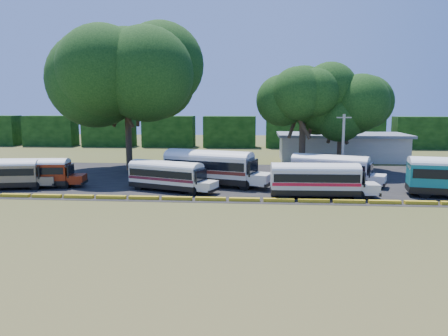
# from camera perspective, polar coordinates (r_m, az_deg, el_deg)

# --- Properties ---
(ground) EXTENTS (160.00, 160.00, 0.00)m
(ground) POSITION_cam_1_polar(r_m,az_deg,el_deg) (37.89, -4.21, -4.56)
(ground) COLOR #3A4C19
(ground) RESTS_ON ground
(asphalt_strip) EXTENTS (64.00, 24.00, 0.02)m
(asphalt_strip) POSITION_cam_1_polar(r_m,az_deg,el_deg) (49.44, -0.93, -1.44)
(asphalt_strip) COLOR black
(asphalt_strip) RESTS_ON ground
(curb) EXTENTS (53.70, 0.45, 0.30)m
(curb) POSITION_cam_1_polar(r_m,az_deg,el_deg) (38.82, -3.98, -4.01)
(curb) COLOR yellow
(curb) RESTS_ON ground
(terminal_building) EXTENTS (19.00, 9.00, 4.00)m
(terminal_building) POSITION_cam_1_polar(r_m,az_deg,el_deg) (67.90, 15.04, 2.71)
(terminal_building) COLOR beige
(terminal_building) RESTS_ON ground
(treeline_backdrop) EXTENTS (130.00, 4.00, 6.00)m
(treeline_backdrop) POSITION_cam_1_polar(r_m,az_deg,el_deg) (84.84, 0.76, 4.76)
(treeline_backdrop) COLOR black
(treeline_backdrop) RESTS_ON ground
(bus_beige) EXTENTS (9.35, 3.99, 2.99)m
(bus_beige) POSITION_cam_1_polar(r_m,az_deg,el_deg) (48.67, -26.96, -0.50)
(bus_beige) COLOR black
(bus_beige) RESTS_ON ground
(bus_red) EXTENTS (9.32, 3.40, 2.99)m
(bus_red) POSITION_cam_1_polar(r_m,az_deg,el_deg) (48.32, -23.64, -0.35)
(bus_red) COLOR black
(bus_red) RESTS_ON ground
(bus_cream_west) EXTENTS (9.19, 5.17, 2.95)m
(bus_cream_west) POSITION_cam_1_polar(r_m,az_deg,el_deg) (42.92, -7.36, -0.79)
(bus_cream_west) COLOR black
(bus_cream_west) RESTS_ON ground
(bus_cream_east) EXTENTS (11.58, 6.06, 3.71)m
(bus_cream_east) POSITION_cam_1_polar(r_m,az_deg,el_deg) (45.28, -1.73, 0.31)
(bus_cream_east) COLOR black
(bus_cream_east) RESTS_ON ground
(bus_white_red) EXTENTS (9.74, 2.69, 3.18)m
(bus_white_red) POSITION_cam_1_polar(r_m,az_deg,el_deg) (40.44, 12.05, -1.30)
(bus_white_red) COLOR black
(bus_white_red) RESTS_ON ground
(bus_white_blue) EXTENTS (9.79, 5.64, 3.15)m
(bus_white_blue) POSITION_cam_1_polar(r_m,az_deg,el_deg) (47.31, 13.90, 0.03)
(bus_white_blue) COLOR black
(bus_white_blue) RESTS_ON ground
(tree_west) EXTENTS (15.02, 15.02, 17.84)m
(tree_west) POSITION_cam_1_polar(r_m,az_deg,el_deg) (56.90, -12.61, 12.10)
(tree_west) COLOR #3E301F
(tree_west) RESTS_ON ground
(tree_center) EXTENTS (9.51, 9.51, 13.05)m
(tree_center) POSITION_cam_1_polar(r_m,az_deg,el_deg) (54.70, 10.34, 9.37)
(tree_center) COLOR #3E301F
(tree_center) RESTS_ON ground
(tree_east) EXTENTS (9.23, 9.23, 11.33)m
(tree_east) POSITION_cam_1_polar(r_m,az_deg,el_deg) (57.10, 15.13, 7.57)
(tree_east) COLOR #3E301F
(tree_east) RESTS_ON ground
(utility_pole) EXTENTS (1.60, 0.30, 7.32)m
(utility_pole) POSITION_cam_1_polar(r_m,az_deg,el_deg) (50.12, 15.27, 2.73)
(utility_pole) COLOR gray
(utility_pole) RESTS_ON ground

